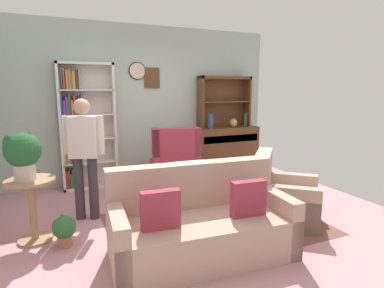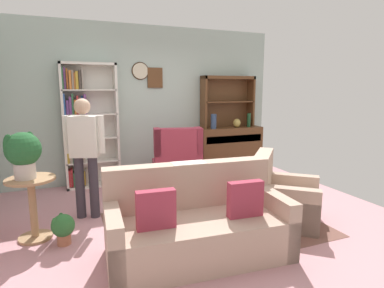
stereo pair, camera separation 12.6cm
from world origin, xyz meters
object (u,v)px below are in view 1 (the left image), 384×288
at_px(bookshelf, 82,127).
at_px(person_reading, 84,150).
at_px(vase_round, 233,123).
at_px(couch_floral, 200,225).
at_px(armchair_floral, 282,199).
at_px(potted_plant_large, 22,153).
at_px(sideboard_hutch, 224,95).
at_px(coffee_table, 178,197).
at_px(vase_tall, 211,121).
at_px(plant_stand, 32,203).
at_px(bottle_wine, 245,120).
at_px(sideboard, 226,147).
at_px(wingback_chair, 175,166).
at_px(potted_plant_small, 64,229).
at_px(book_stack, 173,189).

relative_size(bookshelf, person_reading, 1.35).
distance_m(bookshelf, vase_round, 2.85).
height_order(couch_floral, armchair_floral, couch_floral).
distance_m(couch_floral, potted_plant_large, 2.02).
relative_size(potted_plant_large, person_reading, 0.33).
bearing_deg(sideboard_hutch, coffee_table, -131.08).
relative_size(vase_tall, plant_stand, 0.39).
bearing_deg(potted_plant_large, bottle_wine, 23.06).
distance_m(vase_tall, couch_floral, 3.12).
height_order(sideboard, wingback_chair, wingback_chair).
relative_size(potted_plant_small, coffee_table, 0.43).
bearing_deg(person_reading, coffee_table, -32.76).
bearing_deg(sideboard_hutch, person_reading, -153.24).
xyz_separation_m(armchair_floral, coffee_table, (-1.27, 0.43, 0.06)).
bearing_deg(sideboard_hutch, vase_tall, -154.11).
height_order(couch_floral, wingback_chair, wingback_chair).
bearing_deg(sideboard_hutch, wingback_chair, -153.21).
height_order(wingback_chair, coffee_table, wingback_chair).
bearing_deg(sideboard, plant_stand, -153.25).
relative_size(wingback_chair, coffee_table, 1.31).
xyz_separation_m(coffee_table, book_stack, (-0.06, 0.01, 0.11)).
relative_size(bottle_wine, person_reading, 0.17).
distance_m(potted_plant_large, potted_plant_small, 0.92).
distance_m(bookshelf, sideboard_hutch, 2.76).
distance_m(vase_tall, potted_plant_small, 3.45).
relative_size(couch_floral, potted_plant_small, 5.46).
bearing_deg(bottle_wine, book_stack, -140.43).
height_order(potted_plant_small, book_stack, book_stack).
bearing_deg(vase_tall, sideboard_hutch, 25.89).
bearing_deg(potted_plant_small, wingback_chair, 38.37).
xyz_separation_m(vase_tall, bottle_wine, (0.78, -0.01, -0.00)).
relative_size(sideboard, coffee_table, 1.63).
distance_m(bookshelf, sideboard, 2.77).
height_order(bookshelf, coffee_table, bookshelf).
xyz_separation_m(couch_floral, book_stack, (-0.01, 0.77, 0.16)).
bearing_deg(couch_floral, person_reading, 124.24).
relative_size(couch_floral, book_stack, 8.93).
xyz_separation_m(vase_tall, vase_round, (0.52, 0.01, -0.05)).
bearing_deg(plant_stand, bookshelf, 68.44).
distance_m(wingback_chair, coffee_table, 1.50).
relative_size(bookshelf, bottle_wine, 7.72).
bearing_deg(wingback_chair, sideboard_hutch, 26.79).
height_order(armchair_floral, plant_stand, armchair_floral).
relative_size(couch_floral, potted_plant_large, 3.63).
height_order(bottle_wine, book_stack, bottle_wine).
bearing_deg(sideboard, book_stack, -133.70).
bearing_deg(potted_plant_small, sideboard, 32.51).
distance_m(armchair_floral, potted_plant_small, 2.62).
xyz_separation_m(wingback_chair, book_stack, (-0.56, -1.41, 0.08)).
distance_m(sideboard, wingback_chair, 1.42).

